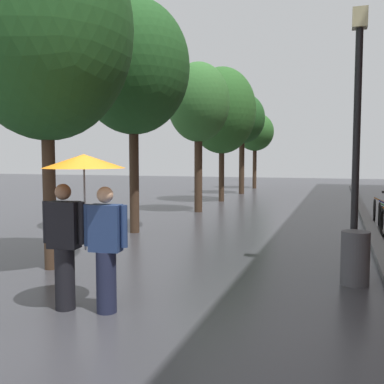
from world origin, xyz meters
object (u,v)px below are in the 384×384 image
Objects in this scene: street_tree_1 at (133,67)px; couple_under_umbrella at (84,209)px; street_tree_4 at (242,119)px; street_lamp_post at (357,122)px; street_tree_3 at (222,111)px; street_tree_2 at (198,103)px; street_tree_0 at (45,28)px; street_tree_5 at (255,132)px; litter_bin at (355,258)px.

couple_under_umbrella is at bearing -70.10° from street_tree_1.
street_tree_4 reaches higher than street_lamp_post.
street_tree_4 is at bearing 90.20° from street_tree_3.
street_tree_2 is 9.20m from street_lamp_post.
street_tree_2 is 4.11m from street_tree_3.
street_tree_0 is 12.91m from street_tree_3.
street_tree_2 is 13.11m from street_tree_5.
street_tree_0 is 1.39× the size of street_lamp_post.
litter_bin is (5.18, -8.11, -3.55)m from street_tree_2.
street_tree_2 is at bearing -88.60° from street_tree_5.
street_tree_0 is at bearing -89.04° from street_tree_3.
street_tree_1 is at bearing 153.95° from street_lamp_post.
street_tree_3 is (0.06, 8.93, -0.22)m from street_tree_1.
street_tree_4 is at bearing 108.54° from street_lamp_post.
street_tree_4 is 16.99m from street_lamp_post.
couple_under_umbrella is (2.01, -19.05, -2.78)m from street_tree_4.
street_lamp_post is at bearing -75.06° from street_tree_5.
street_tree_3 is 14.98m from couple_under_umbrella.
street_tree_2 is 1.11× the size of street_tree_5.
street_tree_0 is 1.26× the size of street_tree_5.
street_tree_2 is at bearing 87.03° from street_tree_1.
street_tree_1 is 1.12× the size of street_tree_2.
street_tree_0 is 3.03× the size of couple_under_umbrella.
street_tree_0 is 1.12× the size of street_tree_4.
street_tree_0 is 3.99m from street_tree_1.
street_tree_5 is (-0.32, 13.11, -0.32)m from street_tree_2.
street_tree_1 is 7.20× the size of litter_bin.
street_tree_3 is 1.37× the size of street_lamp_post.
street_tree_3 is at bearing 90.96° from street_tree_0.
street_tree_4 is at bearing 91.41° from street_tree_2.
street_tree_1 is at bearing -90.17° from street_tree_4.
street_tree_4 is at bearing 90.76° from street_tree_0.
street_tree_2 is (-0.02, 8.80, -0.27)m from street_tree_0.
street_tree_5 is at bearing 91.40° from street_tree_4.
street_tree_0 is at bearing -86.09° from street_tree_1.
street_tree_1 is 1.11× the size of street_tree_4.
street_tree_4 is (0.04, 13.39, -0.23)m from street_tree_1.
street_tree_0 reaches higher than street_tree_5.
street_tree_1 is at bearing -90.36° from street_tree_3.
street_tree_1 is 1.38× the size of street_lamp_post.
couple_under_umbrella is 0.46× the size of street_lamp_post.
street_tree_2 reaches higher than street_lamp_post.
street_tree_0 is at bearing -89.86° from street_tree_2.
litter_bin is at bearing 7.64° from street_tree_0.
street_lamp_post is at bearing -65.14° from street_tree_3.
street_tree_1 reaches higher than street_tree_5.
street_tree_2 is 6.41× the size of litter_bin.
couple_under_umbrella is (1.80, -10.48, -2.64)m from street_tree_2.
street_lamp_post is 5.23× the size of litter_bin.
street_lamp_post is (3.38, 3.00, 1.25)m from couple_under_umbrella.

